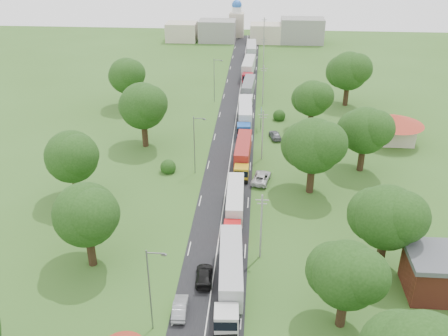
{
  "coord_description": "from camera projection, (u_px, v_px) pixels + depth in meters",
  "views": [
    {
      "loc": [
        4.75,
        -57.89,
        38.58
      ],
      "look_at": [
        -0.4,
        11.25,
        3.0
      ],
      "focal_mm": 40.0,
      "sensor_mm": 36.0,
      "label": 1
    }
  ],
  "objects": [
    {
      "name": "pole_1",
      "position": [
        261.0,
        226.0,
        60.58
      ],
      "size": [
        1.6,
        0.24,
        9.0
      ],
      "color": "gray",
      "rests_on": "ground"
    },
    {
      "name": "tree_5",
      "position": [
        365.0,
        130.0,
        80.65
      ],
      "size": [
        8.8,
        8.8,
        11.07
      ],
      "color": "#382616",
      "rests_on": "ground"
    },
    {
      "name": "car_verge_near",
      "position": [
        261.0,
        178.0,
        79.87
      ],
      "size": [
        3.49,
        5.81,
        1.51
      ],
      "primitive_type": "imported",
      "rotation": [
        0.0,
        0.0,
        2.95
      ],
      "color": "beige",
      "rests_on": "ground"
    },
    {
      "name": "pole_2",
      "position": [
        262.0,
        135.0,
        85.42
      ],
      "size": [
        1.6,
        0.24,
        9.0
      ],
      "color": "gray",
      "rests_on": "ground"
    },
    {
      "name": "house_brick",
      "position": [
        444.0,
        273.0,
        55.72
      ],
      "size": [
        8.6,
        6.6,
        5.2
      ],
      "color": "maroon",
      "rests_on": "ground"
    },
    {
      "name": "tree_3",
      "position": [
        387.0,
        217.0,
        57.72
      ],
      "size": [
        8.8,
        8.8,
        11.07
      ],
      "color": "#382616",
      "rests_on": "ground"
    },
    {
      "name": "lamp_2",
      "position": [
        215.0,
        78.0,
        111.48
      ],
      "size": [
        2.03,
        0.22,
        10.0
      ],
      "color": "slate",
      "rests_on": "ground"
    },
    {
      "name": "tree_10",
      "position": [
        86.0,
        214.0,
        58.25
      ],
      "size": [
        8.8,
        8.8,
        11.07
      ],
      "color": "#382616",
      "rests_on": "ground"
    },
    {
      "name": "truck_5",
      "position": [
        248.0,
        69.0,
        129.98
      ],
      "size": [
        3.39,
        15.69,
        4.34
      ],
      "color": "maroon",
      "rests_on": "ground"
    },
    {
      "name": "tree_4",
      "position": [
        313.0,
        145.0,
        73.87
      ],
      "size": [
        9.6,
        9.6,
        12.05
      ],
      "color": "#382616",
      "rests_on": "ground"
    },
    {
      "name": "truck_2",
      "position": [
        243.0,
        154.0,
        84.76
      ],
      "size": [
        2.68,
        13.86,
        3.84
      ],
      "color": "#BD9116",
      "rests_on": "ground"
    },
    {
      "name": "car_verge_far",
      "position": [
        275.0,
        135.0,
        95.17
      ],
      "size": [
        2.64,
        4.63,
        1.49
      ],
      "primitive_type": "imported",
      "rotation": [
        0.0,
        0.0,
        3.36
      ],
      "color": "#5A5D62",
      "rests_on": "ground"
    },
    {
      "name": "tree_6",
      "position": [
        312.0,
        98.0,
        96.47
      ],
      "size": [
        8.0,
        8.0,
        10.1
      ],
      "color": "#382616",
      "rests_on": "ground"
    },
    {
      "name": "road",
      "position": [
        230.0,
        161.0,
        87.04
      ],
      "size": [
        8.0,
        200.0,
        0.04
      ],
      "primitive_type": "cube",
      "color": "black",
      "rests_on": "ground"
    },
    {
      "name": "lamp_1",
      "position": [
        195.0,
        142.0,
        80.42
      ],
      "size": [
        2.03,
        0.22,
        10.0
      ],
      "color": "slate",
      "rests_on": "ground"
    },
    {
      "name": "lamp_0",
      "position": [
        151.0,
        287.0,
        49.37
      ],
      "size": [
        2.03,
        0.22,
        10.0
      ],
      "color": "slate",
      "rests_on": "ground"
    },
    {
      "name": "tree_12",
      "position": [
        143.0,
        106.0,
        89.1
      ],
      "size": [
        9.6,
        9.6,
        12.05
      ],
      "color": "#382616",
      "rests_on": "ground"
    },
    {
      "name": "truck_4",
      "position": [
        248.0,
        90.0,
        115.39
      ],
      "size": [
        3.05,
        13.98,
        3.86
      ],
      "color": "#B1B1B1",
      "rests_on": "ground"
    },
    {
      "name": "ground",
      "position": [
        221.0,
        224.0,
        69.29
      ],
      "size": [
        260.0,
        260.0,
        0.0
      ],
      "primitive_type": "plane",
      "color": "#32561C",
      "rests_on": "ground"
    },
    {
      "name": "truck_1",
      "position": [
        235.0,
        204.0,
        70.19
      ],
      "size": [
        2.57,
        13.47,
        3.73
      ],
      "color": "red",
      "rests_on": "ground"
    },
    {
      "name": "tree_11",
      "position": [
        72.0,
        156.0,
        72.03
      ],
      "size": [
        8.8,
        8.8,
        11.07
      ],
      "color": "#382616",
      "rests_on": "ground"
    },
    {
      "name": "pole_3",
      "position": [
        263.0,
        85.0,
        110.27
      ],
      "size": [
        1.6,
        0.24,
        9.0
      ],
      "color": "gray",
      "rests_on": "ground"
    },
    {
      "name": "church",
      "position": [
        237.0,
        21.0,
        171.79
      ],
      "size": [
        5.0,
        5.0,
        12.3
      ],
      "color": "#BDB49D",
      "rests_on": "ground"
    },
    {
      "name": "tree_7",
      "position": [
        349.0,
        71.0,
        108.64
      ],
      "size": [
        9.6,
        9.6,
        12.05
      ],
      "color": "#382616",
      "rests_on": "ground"
    },
    {
      "name": "info_sign",
      "position": [
        261.0,
        114.0,
        98.63
      ],
      "size": [
        0.12,
        3.1,
        4.1
      ],
      "color": "slate",
      "rests_on": "ground"
    },
    {
      "name": "truck_0",
      "position": [
        230.0,
        275.0,
        56.2
      ],
      "size": [
        3.32,
        15.12,
        4.18
      ],
      "color": "silver",
      "rests_on": "ground"
    },
    {
      "name": "car_lane_rear",
      "position": [
        204.0,
        276.0,
        58.4
      ],
      "size": [
        2.26,
        4.91,
        1.39
      ],
      "primitive_type": "imported",
      "rotation": [
        0.0,
        0.0,
        3.21
      ],
      "color": "black",
      "rests_on": "ground"
    },
    {
      "name": "house_cream",
      "position": [
        395.0,
        124.0,
        92.27
      ],
      "size": [
        10.08,
        10.08,
        5.8
      ],
      "color": "#BDB49D",
      "rests_on": "ground"
    },
    {
      "name": "truck_3",
      "position": [
        245.0,
        115.0,
        100.32
      ],
      "size": [
        3.04,
        15.26,
        4.22
      ],
      "color": "#1B4CA3",
      "rests_on": "ground"
    },
    {
      "name": "truck_6",
      "position": [
        251.0,
        52.0,
        145.96
      ],
      "size": [
        3.03,
        15.72,
        4.35
      ],
      "color": "#225C3A",
      "rests_on": "ground"
    },
    {
      "name": "tree_2",
      "position": [
        346.0,
        274.0,
        49.51
      ],
      "size": [
        8.0,
        8.0,
        10.1
      ],
      "color": "#382616",
      "rests_on": "ground"
    },
    {
      "name": "pole_4",
      "position": [
        264.0,
        53.0,
        135.11
      ],
      "size": [
        1.6,
        0.24,
        9.0
      ],
      "color": "gray",
      "rests_on": "ground"
    },
    {
      "name": "tree_13",
      "position": [
        127.0,
        76.0,
        107.65
      ],
      "size": [
        8.8,
        8.8,
        11.07
      ],
      "color": "#382616",
      "rests_on": "ground"
    },
    {
      "name": "car_lane_mid",
      "position": [
        180.0,
        308.0,
        53.65
      ],
      "size": [
        1.67,
        4.31,
        1.4
      ],
      "primitive_type": "imported",
      "rotation": [
        0.0,
        0.0,
        3.19
      ],
      "color": "gray",
      "rests_on": "ground"
    },
    {
      "name": "pole_5",
      "position": [
        264.0,
        31.0,
        159.95
      ],
      "size": [
        1.6,
        0.24,
        9.0
      ],
      "color": "gray",
      "rests_on": "ground"
    },
    {
      "name": "distant_town",
      "position": [
        249.0,
        31.0,
        165.25
      ],
      "size": [
        52.0,
        8.0,
        8.0
      ],
      "color": "gray",
      "rests_on": "ground"
    }
  ]
}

